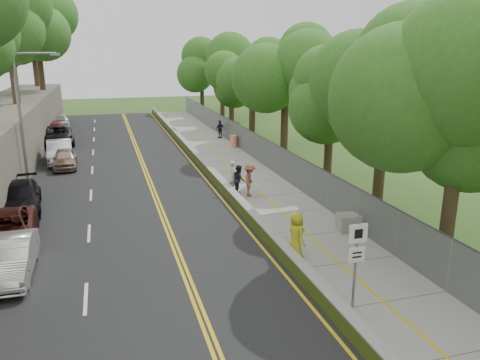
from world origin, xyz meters
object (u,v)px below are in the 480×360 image
construction_barrel (234,141)px  concrete_block (350,222)px  car_2 (5,231)px  painter_0 (296,235)px  streetlight (24,112)px  car_1 (10,258)px  person_far (220,129)px  signpost (357,253)px

construction_barrel → concrete_block: construction_barrel is taller
car_2 → painter_0: size_ratio=2.74×
streetlight → construction_barrel: streetlight is taller
car_1 → person_far: 28.54m
painter_0 → car_2: bearing=59.2°
signpost → streetlight: bearing=124.1°
signpost → concrete_block: 7.01m
signpost → person_far: signpost is taller
car_2 → concrete_block: bearing=-13.6°
signpost → concrete_block: bearing=61.6°
concrete_block → person_far: size_ratio=0.68×
car_2 → construction_barrel: bearing=45.3°
concrete_block → car_2: (-14.77, 2.35, 0.34)m
construction_barrel → concrete_block: size_ratio=0.86×
car_1 → person_far: person_far is taller
car_1 → car_2: 2.98m
streetlight → signpost: streetlight is taller
streetlight → person_far: streetlight is taller
signpost → person_far: 30.50m
car_2 → person_far: size_ratio=3.15×
construction_barrel → streetlight: bearing=-148.9°
streetlight → car_2: size_ratio=1.52×
person_far → signpost: bearing=61.1°
car_2 → person_far: person_far is taller
construction_barrel → concrete_block: (0.00, -19.90, -0.11)m
streetlight → person_far: 20.15m
signpost → painter_0: signpost is taller
painter_0 → person_far: (3.45, 26.30, -0.12)m
construction_barrel → person_far: person_far is taller
streetlight → construction_barrel: 17.72m
streetlight → car_1: (0.66, -11.56, -3.89)m
car_2 → person_far: bearing=51.6°
construction_barrel → person_far: bearing=91.3°
streetlight → signpost: (11.51, -17.02, -2.68)m
streetlight → car_1: streetlight is taller
painter_0 → person_far: 26.53m
construction_barrel → car_2: (-14.77, -17.55, 0.23)m
concrete_block → painter_0: painter_0 is taller
concrete_block → painter_0: (-3.55, -2.00, 0.58)m
concrete_block → car_1: 14.12m
concrete_block → painter_0: bearing=-150.6°
person_far → streetlight: bearing=19.3°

